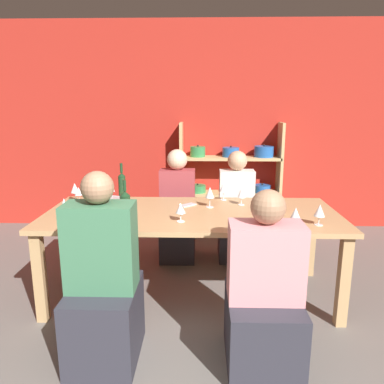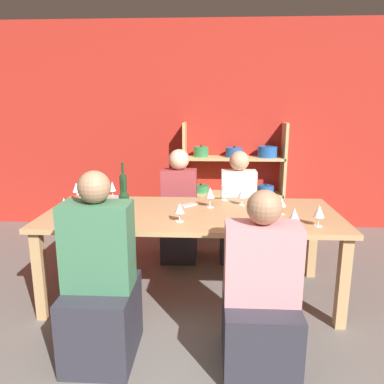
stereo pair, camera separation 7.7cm
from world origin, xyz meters
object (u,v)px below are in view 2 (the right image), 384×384
(wine_glass_red_c, at_px, (281,202))
(wine_glass_empty_a, at_px, (294,215))
(dining_table, at_px, (191,221))
(person_far_a, at_px, (238,219))
(wine_glass_red_g, at_px, (80,191))
(wine_glass_empty_c, at_px, (64,204))
(person_near_a, at_px, (101,293))
(wine_bottle_green, at_px, (124,206))
(wine_glass_red_d, at_px, (225,188))
(wine_glass_red_a, at_px, (319,212))
(wine_glass_red_e, at_px, (99,188))
(wine_glass_red_f, at_px, (242,194))
(person_far_b, at_px, (179,218))
(person_near_b, at_px, (260,304))
(wine_glass_red_h, at_px, (76,188))
(wine_bottle_dark, at_px, (123,184))
(wine_glass_empty_b, at_px, (179,209))
(cell_phone, at_px, (188,205))
(wine_glass_white_a, at_px, (210,193))
(wine_glass_red_b, at_px, (112,187))
(shelf_unit, at_px, (234,186))
(mixing_bowl, at_px, (108,205))

(wine_glass_red_c, bearing_deg, wine_glass_empty_a, -87.35)
(dining_table, height_order, person_far_a, person_far_a)
(dining_table, distance_m, wine_glass_red_g, 1.07)
(wine_glass_red_c, bearing_deg, wine_glass_empty_c, -170.92)
(wine_glass_red_c, xyz_separation_m, person_near_a, (-1.28, -0.83, -0.41))
(wine_glass_red_c, bearing_deg, wine_bottle_green, -167.64)
(wine_glass_red_d, xyz_separation_m, wine_glass_empty_a, (0.47, -0.85, 0.00))
(wine_glass_red_a, bearing_deg, wine_glass_red_c, 126.44)
(wine_glass_red_c, relative_size, wine_glass_red_e, 0.87)
(wine_bottle_green, bearing_deg, wine_glass_red_f, 29.70)
(wine_glass_red_e, bearing_deg, wine_glass_red_f, -7.08)
(person_far_a, bearing_deg, wine_bottle_green, 50.47)
(person_far_b, bearing_deg, person_near_b, 111.15)
(wine_bottle_green, distance_m, wine_glass_red_h, 0.85)
(wine_glass_empty_a, bearing_deg, wine_bottle_dark, 148.56)
(wine_glass_empty_c, bearing_deg, wine_glass_red_a, -0.87)
(wine_glass_empty_b, height_order, person_near_a, person_near_a)
(dining_table, bearing_deg, wine_glass_red_c, -1.67)
(wine_glass_red_c, xyz_separation_m, wine_glass_empty_b, (-0.82, -0.24, 0.00))
(wine_glass_red_c, distance_m, cell_phone, 0.82)
(person_near_a, bearing_deg, person_far_a, 59.73)
(wine_glass_red_e, distance_m, wine_glass_empty_b, 1.07)
(wine_glass_red_a, distance_m, wine_glass_white_a, 0.94)
(wine_bottle_green, xyz_separation_m, wine_glass_red_h, (-0.59, 0.61, -0.00))
(wine_bottle_dark, height_order, person_near_b, person_near_b)
(dining_table, height_order, wine_bottle_green, wine_bottle_green)
(wine_glass_red_d, relative_size, wine_glass_empty_a, 0.99)
(dining_table, distance_m, wine_glass_red_e, 1.01)
(wine_bottle_green, relative_size, wine_glass_red_b, 1.85)
(wine_glass_white_a, xyz_separation_m, cell_phone, (-0.20, 0.05, -0.12))
(wine_glass_red_a, bearing_deg, shelf_unit, 103.20)
(mixing_bowl, xyz_separation_m, wine_glass_empty_b, (0.63, -0.26, 0.05))
(wine_glass_empty_a, xyz_separation_m, wine_glass_red_g, (-1.79, 0.65, -0.00))
(wine_glass_white_a, bearing_deg, dining_table, -134.63)
(wine_bottle_green, height_order, wine_glass_red_a, wine_bottle_green)
(wine_glass_red_e, distance_m, wine_glass_red_f, 1.35)
(wine_glass_red_e, bearing_deg, wine_glass_empty_a, -26.81)
(wine_glass_red_c, height_order, cell_phone, wine_glass_red_c)
(mixing_bowl, distance_m, wine_glass_red_f, 1.18)
(person_far_b, bearing_deg, wine_glass_red_e, 30.23)
(wine_glass_red_b, distance_m, wine_glass_red_g, 0.30)
(wine_glass_red_c, distance_m, wine_glass_red_e, 1.70)
(wine_glass_red_g, distance_m, wine_glass_empty_c, 0.52)
(wine_glass_red_f, height_order, person_far_b, person_far_b)
(shelf_unit, height_order, wine_glass_red_e, shelf_unit)
(wine_glass_empty_b, bearing_deg, wine_glass_red_b, 137.39)
(person_far_b, bearing_deg, person_near_a, 77.65)
(wine_glass_red_f, bearing_deg, person_far_a, 88.77)
(wine_glass_red_f, height_order, person_far_a, person_far_a)
(shelf_unit, distance_m, wine_glass_red_b, 1.92)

